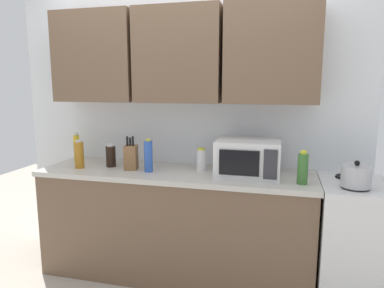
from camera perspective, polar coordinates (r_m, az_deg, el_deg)
name	(u,v)px	position (r m, az deg, el deg)	size (l,w,h in m)	color
wall_back_with_cabinets	(183,87)	(3.02, -1.54, 9.17)	(3.10, 0.38, 2.60)	white
counter_run	(175,223)	(3.02, -2.69, -12.65)	(2.23, 0.63, 0.90)	brown
stove_range	(372,244)	(2.96, 27.08, -14.20)	(0.76, 0.64, 0.91)	silver
kettle	(356,176)	(2.63, 25.00, -4.72)	(0.19, 0.19, 0.18)	#B2B2B7
microwave	(248,158)	(2.73, 9.07, -2.27)	(0.48, 0.37, 0.28)	silver
knife_block	(131,157)	(2.96, -9.83, -2.08)	(0.12, 0.14, 0.28)	brown
bottle_green_oil	(303,168)	(2.61, 17.46, -3.78)	(0.07, 0.07, 0.24)	#386B2D
bottle_yellow_mustard	(77,148)	(3.39, -18.14, -0.58)	(0.05, 0.05, 0.26)	gold
bottle_white_jar	(201,160)	(2.89, 1.52, -2.53)	(0.08, 0.08, 0.18)	white
bottle_blue_cleaner	(148,156)	(2.85, -7.06, -1.96)	(0.07, 0.07, 0.27)	#2D56B7
bottle_soy_dark	(111,156)	(3.09, -12.99, -1.88)	(0.08, 0.08, 0.20)	black
bottle_amber_vinegar	(79,155)	(3.11, -17.77, -1.65)	(0.08, 0.08, 0.24)	#AD701E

